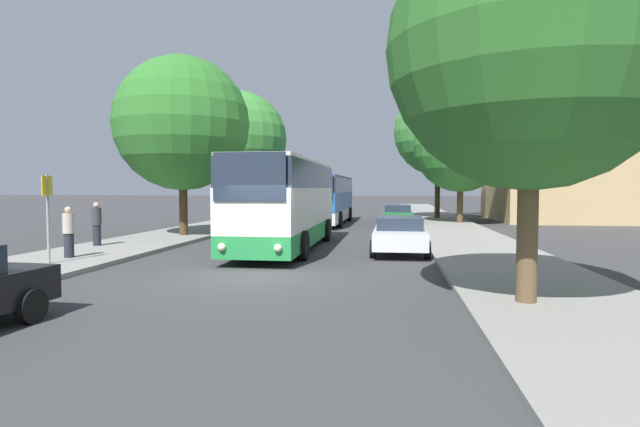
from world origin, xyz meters
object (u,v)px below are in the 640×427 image
object	(u,v)px
pedestrian_waiting_far	(97,224)
parked_car_right_near	(400,234)
bus_front	(286,202)
bus_stop_sign	(48,208)
bus_middle	(327,198)
tree_right_near	(531,47)
pedestrian_waiting_near	(69,232)
tree_left_near	(182,124)
parked_car_right_far	(397,214)
tree_left_far	(239,139)
tree_right_mid	(438,132)
tree_right_far	(461,145)

from	to	relation	value
pedestrian_waiting_far	parked_car_right_near	bearing A→B (deg)	-82.39
bus_front	bus_stop_sign	distance (m)	8.36
bus_middle	tree_right_near	bearing A→B (deg)	-72.77
parked_car_right_near	pedestrian_waiting_near	size ratio (longest dim) A/B	2.66
bus_middle	bus_stop_sign	bearing A→B (deg)	-105.93
tree_left_near	bus_stop_sign	bearing A→B (deg)	-91.48
parked_car_right_far	tree_left_far	size ratio (longest dim) A/B	0.47
parked_car_right_far	tree_left_far	distance (m)	11.25
parked_car_right_near	pedestrian_waiting_far	world-z (taller)	pedestrian_waiting_far
parked_car_right_near	tree_left_near	xyz separation A→B (m)	(-10.27, 4.34, 4.78)
parked_car_right_far	tree_right_mid	size ratio (longest dim) A/B	0.40
tree_left_near	tree_left_far	world-z (taller)	tree_left_near
bus_stop_sign	tree_right_near	world-z (taller)	tree_right_near
bus_middle	tree_left_near	distance (m)	12.58
parked_car_right_far	pedestrian_waiting_far	xyz separation A→B (m)	(-11.92, -14.60, 0.30)
tree_right_mid	tree_right_far	bearing A→B (deg)	-78.87
pedestrian_waiting_far	tree_right_mid	size ratio (longest dim) A/B	0.17
tree_right_mid	bus_front	bearing A→B (deg)	-111.21
pedestrian_waiting_far	tree_right_mid	bearing A→B (deg)	-30.16
bus_stop_sign	tree_right_far	world-z (taller)	tree_right_far
bus_front	tree_left_near	size ratio (longest dim) A/B	1.22
parked_car_right_far	tree_right_far	distance (m)	6.24
tree_left_near	tree_right_mid	xyz separation A→B (m)	(13.49, 16.19, 1.23)
pedestrian_waiting_far	tree_left_far	xyz separation A→B (m)	(1.97, 12.41, 4.48)
bus_middle	bus_stop_sign	distance (m)	20.77
bus_middle	tree_right_near	distance (m)	24.49
bus_front	parked_car_right_near	size ratio (longest dim) A/B	2.37
parked_car_right_near	parked_car_right_far	world-z (taller)	parked_car_right_near
parked_car_right_near	tree_right_far	world-z (taller)	tree_right_far
tree_left_near	tree_left_far	xyz separation A→B (m)	(0.44, 7.62, -0.01)
bus_middle	parked_car_right_near	bearing A→B (deg)	-72.27
tree_left_far	tree_right_near	world-z (taller)	tree_left_far
pedestrian_waiting_near	tree_right_far	world-z (taller)	tree_right_far
bus_middle	tree_left_near	world-z (taller)	tree_left_near
pedestrian_waiting_near	tree_right_near	size ratio (longest dim) A/B	0.21
parked_car_right_far	tree_left_far	world-z (taller)	tree_left_far
pedestrian_waiting_far	tree_left_near	distance (m)	6.74
bus_middle	parked_car_right_far	xyz separation A→B (m)	(4.75, -0.78, -1.01)
bus_stop_sign	pedestrian_waiting_near	xyz separation A→B (m)	(-0.21, 1.26, -0.83)
bus_middle	pedestrian_waiting_near	bearing A→B (deg)	-107.56
bus_front	pedestrian_waiting_near	world-z (taller)	bus_front
bus_stop_sign	tree_right_far	xyz separation A→B (m)	(14.74, 20.38, 3.43)
pedestrian_waiting_near	tree_left_far	size ratio (longest dim) A/B	0.20
tree_left_far	bus_stop_sign	bearing A→B (deg)	-92.31
tree_left_far	tree_right_near	distance (m)	23.63
parked_car_right_far	tree_left_near	world-z (taller)	tree_left_near
tree_right_mid	bus_stop_sign	bearing A→B (deg)	-118.30
bus_front	parked_car_right_near	world-z (taller)	bus_front
bus_middle	pedestrian_waiting_far	xyz separation A→B (m)	(-7.17, -15.38, -0.71)
bus_middle	pedestrian_waiting_near	distance (m)	19.64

